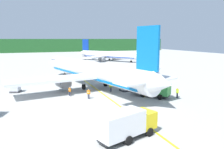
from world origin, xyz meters
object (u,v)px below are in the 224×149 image
at_px(cargo_container_near, 15,87).
at_px(crew_loader_right, 177,92).
at_px(airliner_mid_apron, 108,55).
at_px(cargo_container_mid, 125,86).
at_px(airliner_foreground, 92,71).
at_px(service_truck_fuel, 127,123).
at_px(crew_marshaller, 89,93).
at_px(crew_loader_left, 70,91).
at_px(service_truck_catering, 157,91).
at_px(crew_supervisor, 111,86).

bearing_deg(cargo_container_near, crew_loader_right, -28.62).
distance_m(airliner_mid_apron, crew_loader_right, 64.84).
xyz_separation_m(airliner_mid_apron, cargo_container_mid, (-16.69, -56.14, -1.85)).
distance_m(airliner_foreground, cargo_container_near, 15.17).
height_order(service_truck_fuel, cargo_container_near, service_truck_fuel).
distance_m(airliner_mid_apron, service_truck_fuel, 79.32).
relative_size(airliner_foreground, cargo_container_near, 19.08).
bearing_deg(crew_loader_right, crew_marshaller, 161.67).
height_order(cargo_container_mid, crew_marshaller, cargo_container_mid).
bearing_deg(cargo_container_mid, crew_loader_left, -179.94).
bearing_deg(crew_marshaller, crew_loader_right, -18.33).
height_order(airliner_foreground, service_truck_catering, airliner_foreground).
xyz_separation_m(service_truck_fuel, crew_loader_right, (14.65, 11.28, -0.58)).
bearing_deg(airliner_foreground, service_truck_fuel, -97.86).
bearing_deg(crew_marshaller, airliner_mid_apron, 67.29).
relative_size(service_truck_fuel, cargo_container_mid, 3.45).
relative_size(airliner_mid_apron, crew_marshaller, 17.35).
height_order(service_truck_fuel, crew_supervisor, service_truck_fuel).
bearing_deg(crew_supervisor, airliner_mid_apron, 70.73).
height_order(cargo_container_near, crew_supervisor, cargo_container_near).
height_order(cargo_container_mid, crew_loader_right, cargo_container_mid).
bearing_deg(crew_loader_left, airliner_mid_apron, 63.97).
distance_m(airliner_mid_apron, cargo_container_near, 61.73).
xyz_separation_m(service_truck_catering, crew_loader_left, (-13.89, 6.32, -0.21)).
height_order(airliner_mid_apron, crew_loader_left, airliner_mid_apron).
height_order(airliner_foreground, crew_supervisor, airliner_foreground).
distance_m(airliner_mid_apron, crew_marshaller, 64.21).
bearing_deg(airliner_foreground, crew_marshaller, -109.91).
distance_m(airliner_mid_apron, service_truck_catering, 63.94).
distance_m(service_truck_fuel, crew_loader_right, 18.49).
xyz_separation_m(cargo_container_near, cargo_container_mid, (19.91, -6.46, -0.03)).
height_order(airliner_foreground, crew_marshaller, airliner_foreground).
xyz_separation_m(airliner_mid_apron, crew_supervisor, (-19.44, -55.61, -1.75)).
xyz_separation_m(crew_marshaller, crew_loader_left, (-2.64, 3.06, -0.05)).
bearing_deg(service_truck_fuel, airliner_foreground, 82.14).
bearing_deg(cargo_container_mid, airliner_mid_apron, 73.44).
bearing_deg(airliner_mid_apron, cargo_container_mid, -106.56).
height_order(crew_loader_left, crew_supervisor, crew_supervisor).
bearing_deg(crew_supervisor, cargo_container_mid, -10.94).
bearing_deg(airliner_mid_apron, crew_loader_left, -116.03).
bearing_deg(cargo_container_near, crew_loader_left, -35.20).
distance_m(service_truck_fuel, cargo_container_near, 28.07).
height_order(service_truck_catering, crew_loader_right, service_truck_catering).
bearing_deg(airliner_mid_apron, cargo_container_near, -126.38).
xyz_separation_m(cargo_container_near, crew_supervisor, (17.15, -5.93, 0.07)).
bearing_deg(cargo_container_near, crew_supervisor, -19.07).
bearing_deg(crew_loader_left, crew_supervisor, 3.89).
relative_size(service_truck_fuel, cargo_container_near, 3.26).
xyz_separation_m(airliner_foreground, cargo_container_mid, (4.95, -5.62, -2.43)).
bearing_deg(crew_marshaller, cargo_container_mid, 20.78).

